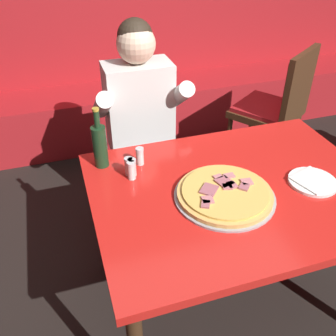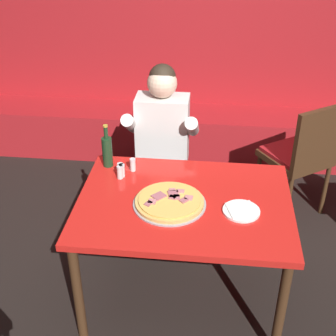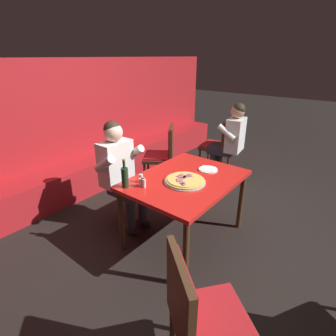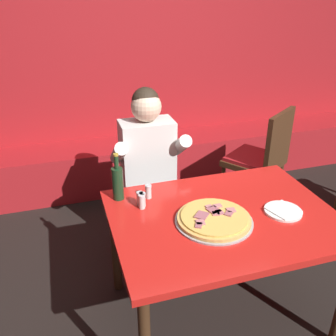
{
  "view_description": "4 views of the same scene",
  "coord_description": "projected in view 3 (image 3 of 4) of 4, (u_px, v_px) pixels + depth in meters",
  "views": [
    {
      "loc": [
        -0.67,
        -1.12,
        1.74
      ],
      "look_at": [
        -0.24,
        0.24,
        0.74
      ],
      "focal_mm": 40.0,
      "sensor_mm": 36.0,
      "label": 1
    },
    {
      "loc": [
        0.15,
        -2.22,
        2.32
      ],
      "look_at": [
        -0.1,
        0.0,
        0.96
      ],
      "focal_mm": 50.0,
      "sensor_mm": 36.0,
      "label": 2
    },
    {
      "loc": [
        -2.04,
        -1.39,
        1.93
      ],
      "look_at": [
        -0.2,
        0.08,
        0.91
      ],
      "focal_mm": 28.0,
      "sensor_mm": 36.0,
      "label": 3
    },
    {
      "loc": [
        -0.81,
        -1.57,
        1.9
      ],
      "look_at": [
        -0.23,
        0.31,
        0.92
      ],
      "focal_mm": 40.0,
      "sensor_mm": 36.0,
      "label": 4
    }
  ],
  "objects": [
    {
      "name": "ground_plane",
      "position": [
        184.0,
        237.0,
        3.02
      ],
      "size": [
        24.0,
        24.0,
        0.0
      ],
      "primitive_type": "plane",
      "color": "black"
    },
    {
      "name": "booth_wall_panel",
      "position": [
        66.0,
        127.0,
        3.89
      ],
      "size": [
        6.8,
        0.16,
        1.9
      ],
      "primitive_type": "cube",
      "color": "#A3191E",
      "rests_on": "ground_plane"
    },
    {
      "name": "booth_bench",
      "position": [
        85.0,
        176.0,
        3.99
      ],
      "size": [
        6.46,
        0.48,
        0.46
      ],
      "primitive_type": "cube",
      "color": "#A3191E",
      "rests_on": "ground_plane"
    },
    {
      "name": "main_dining_table",
      "position": [
        185.0,
        185.0,
        2.76
      ],
      "size": [
        1.24,
        0.93,
        0.75
      ],
      "color": "#422816",
      "rests_on": "ground_plane"
    },
    {
      "name": "pizza",
      "position": [
        185.0,
        181.0,
        2.63
      ],
      "size": [
        0.42,
        0.42,
        0.05
      ],
      "color": "#9E9EA3",
      "rests_on": "main_dining_table"
    },
    {
      "name": "plate_white_paper",
      "position": [
        208.0,
        169.0,
        2.91
      ],
      "size": [
        0.21,
        0.21,
        0.02
      ],
      "color": "white",
      "rests_on": "main_dining_table"
    },
    {
      "name": "beer_bottle",
      "position": [
        125.0,
        177.0,
        2.5
      ],
      "size": [
        0.07,
        0.07,
        0.29
      ],
      "color": "#19381E",
      "rests_on": "main_dining_table"
    },
    {
      "name": "shaker_black_pepper",
      "position": [
        141.0,
        183.0,
        2.54
      ],
      "size": [
        0.04,
        0.04,
        0.09
      ],
      "color": "silver",
      "rests_on": "main_dining_table"
    },
    {
      "name": "shaker_oregano",
      "position": [
        141.0,
        179.0,
        2.63
      ],
      "size": [
        0.04,
        0.04,
        0.09
      ],
      "color": "silver",
      "rests_on": "main_dining_table"
    },
    {
      "name": "shaker_parmesan",
      "position": [
        143.0,
        183.0,
        2.54
      ],
      "size": [
        0.04,
        0.04,
        0.09
      ],
      "color": "silver",
      "rests_on": "main_dining_table"
    },
    {
      "name": "shaker_red_pepper_flakes",
      "position": [
        144.0,
        184.0,
        2.52
      ],
      "size": [
        0.04,
        0.04,
        0.09
      ],
      "color": "silver",
      "rests_on": "main_dining_table"
    },
    {
      "name": "diner_seated_blue_shirt",
      "position": [
        121.0,
        171.0,
        3.0
      ],
      "size": [
        0.53,
        0.53,
        1.27
      ],
      "color": "black",
      "rests_on": "ground_plane"
    },
    {
      "name": "dining_chair_side_aisle",
      "position": [
        163.0,
        152.0,
        3.97
      ],
      "size": [
        0.61,
        0.61,
        0.98
      ],
      "color": "#422816",
      "rests_on": "ground_plane"
    },
    {
      "name": "dining_chair_by_booth",
      "position": [
        200.0,
        315.0,
        1.47
      ],
      "size": [
        0.62,
        0.62,
        0.99
      ],
      "color": "#422816",
      "rests_on": "ground_plane"
    },
    {
      "name": "dining_chair_far_left",
      "position": [
        220.0,
        143.0,
        4.35
      ],
      "size": [
        0.49,
        0.49,
        0.99
      ],
      "color": "#422816",
      "rests_on": "ground_plane"
    },
    {
      "name": "diner_standing_companion",
      "position": [
        230.0,
        139.0,
        4.16
      ],
      "size": [
        0.57,
        0.57,
        1.27
      ],
      "color": "black",
      "rests_on": "ground_plane"
    }
  ]
}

